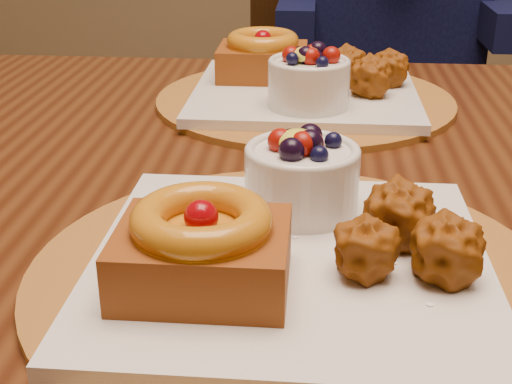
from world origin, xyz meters
The scene contains 4 objects.
dining_table centered at (-0.07, -0.12, 0.68)m, with size 1.60×0.90×0.76m.
place_setting_near centered at (-0.07, -0.33, 0.78)m, with size 0.38×0.38×0.09m.
place_setting_far centered at (-0.07, 0.10, 0.78)m, with size 0.38×0.38×0.09m.
chair_far centered at (-0.07, 0.90, 0.45)m, with size 0.50×0.50×0.82m.
Camera 1 is at (-0.05, -0.78, 1.02)m, focal length 50.00 mm.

